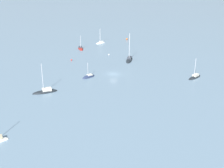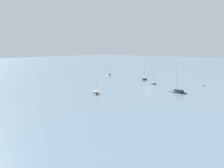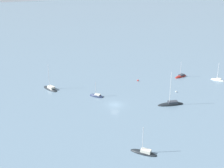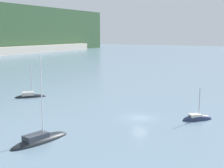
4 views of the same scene
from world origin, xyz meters
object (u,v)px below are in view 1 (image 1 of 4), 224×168
sailboat_1 (89,77)px  sailboat_4 (101,43)px  mooring_buoy_0 (71,60)px  sailboat_3 (195,77)px  sailboat_0 (45,92)px  mooring_buoy_1 (109,55)px  mooring_buoy_2 (127,39)px  sailboat_5 (81,49)px  sailboat_6 (129,60)px

sailboat_1 → sailboat_4: sailboat_4 is taller
mooring_buoy_0 → sailboat_4: bearing=160.0°
sailboat_3 → sailboat_0: bearing=-29.1°
sailboat_0 → sailboat_4: size_ratio=1.28×
sailboat_3 → mooring_buoy_1: size_ratio=14.23×
mooring_buoy_2 → mooring_buoy_1: bearing=-16.8°
sailboat_0 → mooring_buoy_0: bearing=-119.8°
sailboat_5 → mooring_buoy_1: (10.02, 12.77, 0.17)m
sailboat_1 → sailboat_6: (-19.73, 14.50, 0.06)m
mooring_buoy_0 → mooring_buoy_1: bearing=117.4°
sailboat_3 → sailboat_6: 28.91m
sailboat_5 → sailboat_6: bearing=34.8°
sailboat_5 → sailboat_6: size_ratio=0.60×
sailboat_1 → sailboat_5: size_ratio=0.86×
sailboat_4 → sailboat_5: 13.78m
sailboat_0 → mooring_buoy_2: sailboat_0 is taller
sailboat_4 → mooring_buoy_1: size_ratio=14.61×
sailboat_1 → mooring_buoy_2: sailboat_1 is taller
sailboat_1 → sailboat_6: size_ratio=0.52×
sailboat_1 → mooring_buoy_0: sailboat_1 is taller
sailboat_3 → sailboat_5: bearing=-85.8°
sailboat_1 → sailboat_6: sailboat_6 is taller
sailboat_3 → mooring_buoy_0: (-19.30, -43.76, 0.17)m
mooring_buoy_0 → sailboat_3: bearing=66.2°
sailboat_6 → sailboat_1: bearing=-26.2°
sailboat_4 → sailboat_5: size_ratio=1.09×
sailboat_5 → mooring_buoy_0: 17.69m
mooring_buoy_1 → mooring_buoy_2: (-28.19, 8.53, 0.16)m
sailboat_6 → mooring_buoy_0: size_ratio=19.75×
sailboat_0 → sailboat_6: sailboat_6 is taller
sailboat_0 → mooring_buoy_0: (-32.35, 3.63, 0.15)m
sailboat_6 → mooring_buoy_0: (0.56, -22.75, 0.17)m
sailboat_3 → sailboat_4: bearing=-99.5°
sailboat_3 → sailboat_4: (-47.74, -33.43, -0.02)m
sailboat_0 → sailboat_5: sailboat_0 is taller
sailboat_1 → sailboat_4: bearing=-136.2°
sailboat_5 → mooring_buoy_2: sailboat_5 is taller
sailboat_0 → sailboat_6: bearing=-152.1°
sailboat_3 → mooring_buoy_0: size_ratio=12.63×
sailboat_3 → mooring_buoy_2: bearing=-114.0°
sailboat_5 → mooring_buoy_2: size_ratio=8.25×
sailboat_6 → mooring_buoy_1: size_ratio=22.25×
mooring_buoy_0 → mooring_buoy_2: bearing=147.1°
sailboat_0 → sailboat_5: bearing=-119.6°
sailboat_0 → sailboat_5: 50.24m
sailboat_1 → sailboat_5: bearing=-123.7°
sailboat_1 → sailboat_3: sailboat_3 is taller
sailboat_0 → sailboat_1: size_ratio=1.62×
sailboat_4 → sailboat_6: size_ratio=0.66×
sailboat_0 → sailboat_4: (-60.79, 13.97, -0.03)m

